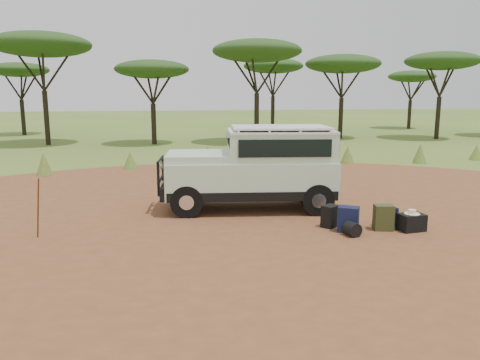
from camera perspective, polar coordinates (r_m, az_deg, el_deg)
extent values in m
plane|color=#506C26|center=(10.07, 2.09, -6.48)|extent=(140.00, 140.00, 0.00)
cylinder|color=brown|center=(10.07, 2.09, -6.46)|extent=(23.00, 23.00, 0.01)
cone|color=#506C26|center=(18.28, -22.79, 1.81)|extent=(0.60, 0.60, 0.85)
cone|color=#506C26|center=(18.79, -13.23, 2.35)|extent=(0.60, 0.60, 0.70)
cone|color=#506C26|center=(18.48, -3.95, 2.78)|extent=(0.60, 0.60, 0.90)
cone|color=#506C26|center=(18.69, 5.38, 2.70)|extent=(0.60, 0.60, 0.80)
cone|color=#506C26|center=(20.36, 12.98, 3.05)|extent=(0.60, 0.60, 0.75)
cone|color=#506C26|center=(21.23, 21.09, 3.05)|extent=(0.60, 0.60, 0.85)
cone|color=#506C26|center=(23.27, 26.87, 3.03)|extent=(0.60, 0.60, 0.70)
cylinder|color=black|center=(29.02, -22.52, 6.99)|extent=(0.28, 0.28, 3.06)
ellipsoid|color=#233E16|center=(29.10, -23.10, 14.95)|extent=(5.50, 5.50, 1.38)
cylinder|color=black|center=(27.64, -10.47, 6.73)|extent=(0.28, 0.28, 2.34)
ellipsoid|color=#233E16|center=(27.62, -10.69, 13.14)|extent=(4.20, 4.20, 1.05)
cylinder|color=black|center=(27.91, 2.04, 7.53)|extent=(0.28, 0.28, 2.93)
ellipsoid|color=#233E16|center=(27.97, 2.09, 15.47)|extent=(5.20, 5.20, 1.30)
cylinder|color=black|center=(31.38, 12.17, 7.36)|extent=(0.28, 0.28, 2.61)
ellipsoid|color=#233E16|center=(31.39, 12.42, 13.66)|extent=(4.80, 4.80, 1.20)
cylinder|color=black|center=(32.89, 22.96, 6.98)|extent=(0.28, 0.28, 2.70)
ellipsoid|color=#233E16|center=(32.91, 23.42, 13.18)|extent=(4.60, 4.60, 1.15)
cylinder|color=black|center=(36.52, -24.93, 6.93)|extent=(0.28, 0.28, 2.48)
ellipsoid|color=#233E16|center=(36.51, -25.34, 12.06)|extent=(4.00, 4.00, 1.00)
cylinder|color=black|center=(36.10, 4.01, 8.03)|extent=(0.28, 0.28, 2.70)
ellipsoid|color=#233E16|center=(36.12, 4.08, 13.70)|extent=(4.50, 4.50, 1.12)
cylinder|color=black|center=(41.69, 19.95, 7.53)|extent=(0.28, 0.28, 2.34)
ellipsoid|color=#233E16|center=(41.67, 20.22, 11.77)|extent=(3.80, 3.80, 0.95)
cube|color=#BBD9B9|center=(11.94, 1.27, 0.37)|extent=(4.39, 2.24, 0.89)
cube|color=black|center=(12.01, 1.26, -1.19)|extent=(4.31, 2.27, 0.22)
cube|color=#BBD9B9|center=(11.91, 4.90, 4.17)|extent=(2.80, 1.98, 0.70)
cube|color=silver|center=(11.88, 4.93, 5.99)|extent=(2.80, 2.01, 0.06)
cube|color=silver|center=(11.87, 4.94, 6.43)|extent=(2.58, 1.88, 0.05)
cube|color=#BBD9B9|center=(11.82, -5.15, 2.86)|extent=(1.74, 1.81, 0.19)
cube|color=black|center=(11.79, -1.30, 4.31)|extent=(0.33, 1.43, 0.49)
cube|color=black|center=(11.08, 5.54, 3.86)|extent=(2.20, 0.32, 0.42)
cube|color=black|center=(12.74, 4.35, 4.76)|extent=(2.20, 0.32, 0.42)
cube|color=black|center=(12.18, 11.09, 4.15)|extent=(0.22, 1.38, 0.39)
cube|color=black|center=(12.01, -9.05, -1.04)|extent=(0.34, 1.70, 0.32)
cylinder|color=black|center=(11.90, -9.70, 2.48)|extent=(0.22, 1.21, 0.07)
cylinder|color=black|center=(11.98, -9.62, 0.14)|extent=(0.22, 1.21, 0.07)
cylinder|color=silver|center=(11.67, -9.90, 1.39)|extent=(0.09, 0.21, 0.21)
cylinder|color=silver|center=(12.19, -9.63, 1.79)|extent=(0.09, 0.21, 0.21)
cube|color=silver|center=(12.00, -9.43, -0.52)|extent=(0.09, 0.39, 0.11)
cylinder|color=black|center=(12.62, -1.10, 4.25)|extent=(0.08, 0.08, 0.77)
cylinder|color=black|center=(11.27, -6.50, -2.62)|extent=(0.81, 0.36, 0.79)
cylinder|color=black|center=(12.74, -6.16, -1.07)|extent=(0.81, 0.36, 0.79)
cylinder|color=black|center=(11.55, 9.46, -2.38)|extent=(0.81, 0.36, 0.79)
cylinder|color=black|center=(12.98, 7.99, -0.90)|extent=(0.81, 0.36, 0.79)
cylinder|color=brown|center=(10.31, -23.40, -3.22)|extent=(0.22, 0.34, 1.30)
cube|color=black|center=(10.63, 10.93, -4.36)|extent=(0.45, 0.43, 0.50)
cube|color=#13183D|center=(10.32, 13.05, -4.72)|extent=(0.52, 0.48, 0.56)
cube|color=#373F1D|center=(10.67, 17.09, -4.40)|extent=(0.46, 0.38, 0.56)
cube|color=#13183D|center=(10.98, 17.45, -4.33)|extent=(0.44, 0.36, 0.44)
cube|color=black|center=(10.83, 20.17, -4.88)|extent=(0.58, 0.44, 0.38)
cylinder|color=black|center=(10.08, 13.49, -5.86)|extent=(0.37, 0.37, 0.30)
cylinder|color=beige|center=(10.78, 20.23, -3.87)|extent=(0.33, 0.33, 0.01)
cylinder|color=beige|center=(10.77, 20.25, -3.63)|extent=(0.17, 0.17, 0.08)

